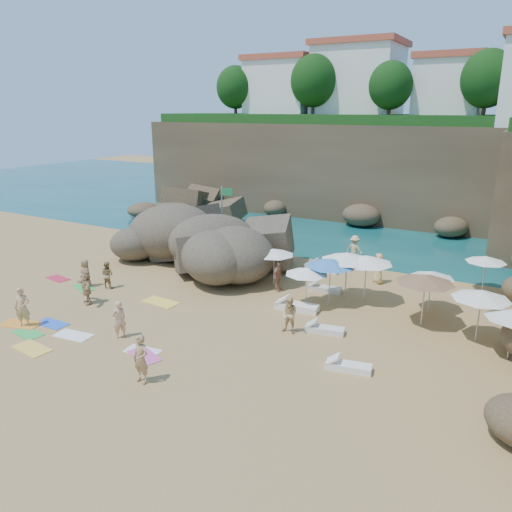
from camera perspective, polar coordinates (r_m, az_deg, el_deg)
The scene contains 46 objects.
ground at distance 25.01m, azimuth -7.41°, elevation -5.47°, with size 120.00×120.00×0.00m, color tan.
seawater at distance 51.32m, azimuth 12.96°, elevation 5.69°, with size 120.00×120.00×0.00m, color #0C4751.
cliff_back at distance 45.43m, azimuth 13.88°, elevation 9.36°, with size 44.00×8.00×8.00m, color brown.
rock_promontory at distance 43.62m, azimuth -6.59°, elevation 4.12°, with size 12.00×7.00×2.00m, color brown, non-canonical shape.
clifftop_buildings at distance 45.68m, azimuth 16.04°, elevation 18.37°, with size 28.48×9.48×7.00m.
clifftop_trees at distance 39.16m, azimuth 16.44°, elevation 18.76°, with size 35.60×23.82×4.40m.
marina_masts at distance 57.64m, azimuth -2.98°, elevation 10.25°, with size 3.10×0.10×6.00m.
rock_outcrop at distance 31.58m, azimuth -5.88°, elevation -0.70°, with size 8.53×6.40×3.41m, color brown, non-canonical shape.
flag_pole at distance 34.07m, azimuth -3.72°, elevation 5.36°, with size 0.81×0.34×4.27m.
parasol_0 at distance 26.83m, azimuth 2.08°, elevation 0.48°, with size 2.18×2.18×2.06m.
parasol_1 at distance 24.95m, azimuth 12.53°, elevation -0.39°, with size 2.56×2.56×2.42m.
parasol_2 at distance 24.78m, azimuth 19.43°, elevation -2.03°, with size 2.10×2.10×1.99m.
parasol_3 at distance 28.56m, azimuth 24.81°, elevation -0.33°, with size 2.05×2.05×1.94m.
parasol_5 at distance 26.86m, azimuth -1.75°, elevation 0.54°, with size 2.20×2.20×2.08m.
parasol_6 at distance 22.92m, azimuth 18.80°, elevation -2.47°, with size 2.53×2.53×2.39m.
parasol_7 at distance 25.05m, azimuth 10.37°, elevation -0.06°, with size 2.62×2.62×2.48m.
parasol_8 at distance 22.25m, azimuth 24.38°, elevation -4.07°, with size 2.36×2.36×2.23m.
parasol_9 at distance 24.03m, azimuth 5.82°, elevation -1.72°, with size 2.10×2.10×1.98m.
parasol_10 at distance 24.47m, azimuth 8.52°, elevation -0.72°, with size 2.46×2.46×2.32m.
lounger_0 at distance 30.47m, azimuth 9.09°, elevation -1.18°, with size 1.89×0.63×0.29m, color white.
lounger_1 at distance 26.66m, azimuth 7.86°, elevation -3.76°, with size 1.73×0.58×0.27m, color silver.
lounger_2 at distance 29.99m, azimuth 7.58°, elevation -1.37°, with size 2.06×0.69×0.32m, color white.
lounger_3 at distance 21.97m, azimuth 7.88°, elevation -8.35°, with size 1.67×0.56×0.26m, color silver.
lounger_4 at distance 24.13m, azimuth 4.72°, elevation -5.81°, with size 2.06×0.69×0.32m, color white.
lounger_5 at distance 19.20m, azimuth 10.55°, elevation -12.35°, with size 1.67×0.56×0.26m, color white.
towel_2 at distance 24.92m, azimuth -25.29°, elevation -7.06°, with size 1.74×0.87×0.03m, color orange.
towel_3 at distance 23.85m, azimuth -24.64°, elevation -8.03°, with size 1.48×0.74×0.03m, color green.
towel_4 at distance 22.36m, azimuth -24.23°, elevation -9.61°, with size 1.68×0.84×0.03m, color yellow.
towel_5 at distance 22.90m, azimuth -20.14°, elevation -8.51°, with size 1.61×0.81×0.03m, color white.
towel_7 at distance 30.55m, azimuth -21.71°, elevation -2.40°, with size 1.46×0.73×0.03m, color #C3223C.
towel_8 at distance 24.42m, azimuth -22.29°, elevation -7.16°, with size 1.53×0.76×0.03m, color blue.
towel_9 at distance 20.37m, azimuth -12.64°, elevation -11.06°, with size 1.55×0.78×0.03m, color #DC559C.
towel_11 at distance 28.54m, azimuth -19.06°, elevation -3.42°, with size 1.53×0.76×0.03m, color green.
towel_12 at distance 25.46m, azimuth -10.84°, elevation -5.19°, with size 1.84×0.92×0.03m, color yellow.
towel_13 at distance 20.75m, azimuth -12.83°, elevation -10.55°, with size 1.45×0.72×0.03m, color white.
person_stand_0 at distance 24.29m, azimuth -25.14°, elevation -5.34°, with size 0.67×0.44×1.83m, color tan.
person_stand_1 at distance 27.91m, azimuth -16.64°, elevation -2.07°, with size 0.72×0.56×1.48m, color #A58552.
person_stand_2 at distance 31.77m, azimuth 11.21°, elevation 0.79°, with size 1.11×0.46×1.72m, color #DAB67C.
person_stand_3 at distance 26.32m, azimuth 2.51°, elevation -2.31°, with size 0.96×0.40×1.63m, color #A97354.
person_stand_4 at distance 28.23m, azimuth 13.82°, elevation -1.38°, with size 0.84×0.46×1.71m, color #E4BA77.
person_stand_5 at distance 33.21m, azimuth -5.28°, elevation 1.85°, with size 1.71×0.49×1.85m, color #A57452.
person_stand_6 at distance 21.84m, azimuth -15.38°, elevation -6.99°, with size 0.60×0.39×1.64m, color #DDA47D.
person_lie_2 at distance 28.63m, azimuth -18.77°, elevation -2.93°, with size 0.73×1.49×0.40m, color olive.
person_lie_3 at distance 26.17m, azimuth -18.71°, elevation -4.69°, with size 1.59×1.72×0.46m, color tan.
person_lie_4 at distance 18.55m, azimuth -12.88°, elevation -13.33°, with size 0.65×1.77×0.42m, color tan.
person_lie_5 at distance 21.67m, azimuth 3.88°, elevation -8.07°, with size 0.78×1.61×0.61m, color #D8B67A.
Camera 1 is at (14.03, -18.48, 9.33)m, focal length 35.00 mm.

